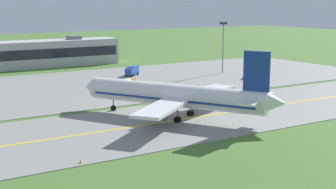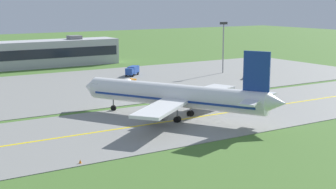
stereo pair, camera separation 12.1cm
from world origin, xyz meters
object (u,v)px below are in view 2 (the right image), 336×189
(service_truck_fuel, at_px, (132,70))
(apron_light_mast, at_px, (223,41))
(service_truck_baggage, at_px, (126,84))
(airplane_lead, at_px, (176,96))
(service_truck_catering, at_px, (251,72))

(service_truck_fuel, bearing_deg, apron_light_mast, -20.34)
(service_truck_fuel, distance_m, apron_light_mast, 27.54)
(service_truck_baggage, xyz_separation_m, service_truck_fuel, (12.09, 19.44, -0.00))
(service_truck_baggage, height_order, apron_light_mast, apron_light_mast)
(apron_light_mast, bearing_deg, service_truck_baggage, -164.45)
(service_truck_fuel, relative_size, apron_light_mast, 0.40)
(airplane_lead, relative_size, apron_light_mast, 2.46)
(service_truck_baggage, bearing_deg, airplane_lead, -100.87)
(service_truck_catering, bearing_deg, service_truck_fuel, 142.48)
(airplane_lead, bearing_deg, service_truck_catering, 34.12)
(service_truck_catering, bearing_deg, airplane_lead, -145.88)
(service_truck_catering, distance_m, apron_light_mast, 13.40)
(airplane_lead, relative_size, service_truck_fuel, 6.18)
(service_truck_catering, xyz_separation_m, apron_light_mast, (-1.28, 10.82, 7.79))
(service_truck_baggage, xyz_separation_m, service_truck_catering, (38.14, -0.57, 0.00))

